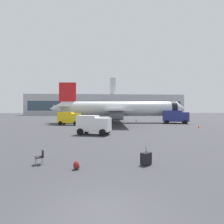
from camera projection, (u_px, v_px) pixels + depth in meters
The scene contains 12 objects.
ground_plane at pixel (100, 217), 5.57m from camera, with size 400.00×400.00×0.00m, color #38383D.
airplane_at_gate at pixel (118, 109), 46.97m from camera, with size 35.73×32.21×10.50m.
service_truck at pixel (69, 118), 39.96m from camera, with size 5.08×3.15×2.90m.
fuel_truck at pixel (175, 116), 44.46m from camera, with size 6.41×3.93×3.20m.
cargo_van at pixel (94, 124), 24.25m from camera, with size 4.81×3.49×2.60m.
safety_cone_near at pixel (65, 123), 42.53m from camera, with size 0.44×0.44×0.75m.
safety_cone_mid at pixel (136, 120), 50.78m from camera, with size 0.44×0.44×0.83m.
safety_cone_far at pixel (199, 126), 33.43m from camera, with size 0.44×0.44×0.62m.
rolling_suitcase at pixel (146, 158), 10.91m from camera, with size 0.75×0.70×1.10m.
traveller_backpack at pixel (76, 165), 10.06m from camera, with size 0.36×0.40×0.48m.
gate_chair at pixel (40, 156), 11.03m from camera, with size 0.64×0.64×0.86m.
terminal_building at pixel (106, 105), 124.77m from camera, with size 103.77×18.45×25.58m.
Camera 1 is at (-0.01, -5.55, 3.32)m, focal length 28.80 mm.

